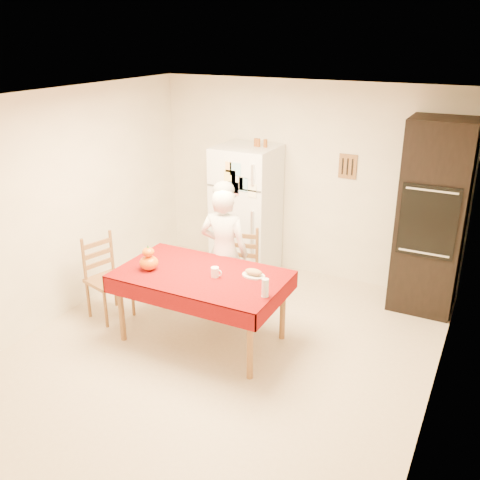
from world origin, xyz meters
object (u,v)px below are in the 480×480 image
Objects in this scene: oven_cabinet at (432,218)px; pumpkin_lower at (149,263)px; wine_glass at (265,288)px; chair_far at (240,266)px; bread_plate at (254,276)px; dining_table at (201,280)px; coffee_mug at (215,272)px; refrigerator at (246,211)px; chair_left at (105,274)px; seated_woman at (224,253)px.

oven_cabinet is 3.14m from pumpkin_lower.
pumpkin_lower is at bearing 179.70° from wine_glass.
bread_plate is (0.49, -0.67, 0.26)m from chair_far.
dining_table is at bearing -136.87° from oven_cabinet.
coffee_mug is (0.15, -0.85, 0.30)m from chair_far.
chair_left is (-0.88, -1.78, -0.34)m from refrigerator.
pumpkin_lower is (-0.53, -1.00, 0.33)m from chair_far.
oven_cabinet reaches higher than seated_woman.
refrigerator is at bearing 118.62° from bread_plate.
refrigerator reaches higher than pumpkin_lower.
coffee_mug is 0.39m from bread_plate.
seated_woman is at bearing 143.46° from bread_plate.
dining_table is (-1.92, -1.80, -0.41)m from oven_cabinet.
wine_glass is (0.62, -0.16, 0.04)m from coffee_mug.
dining_table is 0.59m from seated_woman.
chair_left is at bearing 176.30° from wine_glass.
refrigerator is 17.00× the size of coffee_mug.
chair_left is 1.36m from seated_woman.
pumpkin_lower is (-0.53, -0.15, 0.14)m from dining_table.
wine_glass reaches higher than pumpkin_lower.
coffee_mug is (0.52, -1.75, -0.04)m from refrigerator.
refrigerator is 1.79× the size of chair_left.
wine_glass is at bearing -77.85° from chair_left.
pumpkin_lower is at bearing -162.22° from bread_plate.
seated_woman is at bearing -117.93° from chair_far.
wine_glass is (2.02, -0.13, 0.34)m from chair_left.
chair_left reaches higher than wine_glass.
oven_cabinet reaches higher than refrigerator.
chair_far is 5.40× the size of wine_glass.
wine_glass is at bearing -11.59° from dining_table.
dining_table is at bearing 88.33° from seated_woman.
oven_cabinet is 2.32× the size of chair_left.
coffee_mug is at bearing -73.03° from chair_left.
chair_left is at bearing -178.88° from coffee_mug.
oven_cabinet is 2.53m from coffee_mug.
wine_glass is at bearing -0.30° from pumpkin_lower.
seated_woman is (-0.06, 0.59, 0.06)m from dining_table.
oven_cabinet is (2.28, 0.05, 0.25)m from refrigerator.
chair_far and chair_left have the same top height.
coffee_mug is at bearing -134.32° from oven_cabinet.
pumpkin_lower is at bearing -132.27° from chair_far.
chair_far is (-1.91, -0.95, -0.59)m from oven_cabinet.
coffee_mug is 0.70m from pumpkin_lower.
coffee_mug is at bearing 12.39° from pumpkin_lower.
seated_woman is (1.18, 0.62, 0.25)m from chair_left.
oven_cabinet is at bearing 12.33° from chair_far.
chair_left is at bearing -173.26° from bread_plate.
refrigerator is at bearing 84.99° from pumpkin_lower.
seated_woman is 15.13× the size of coffee_mug.
pumpkin_lower is at bearing -167.61° from coffee_mug.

